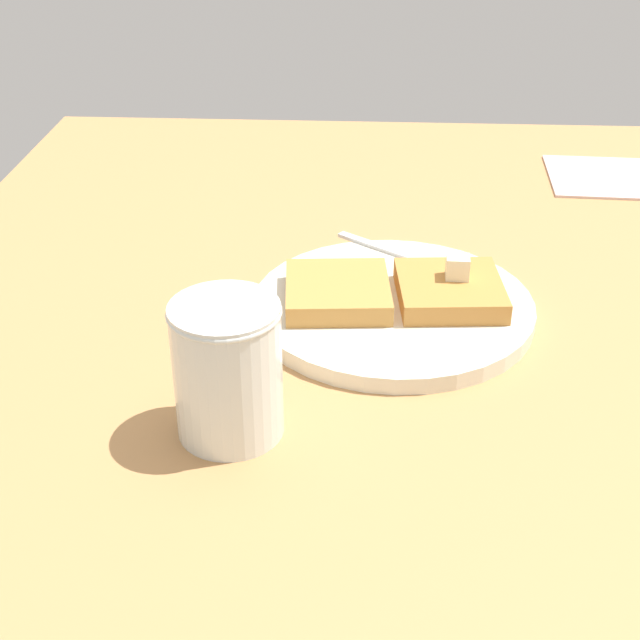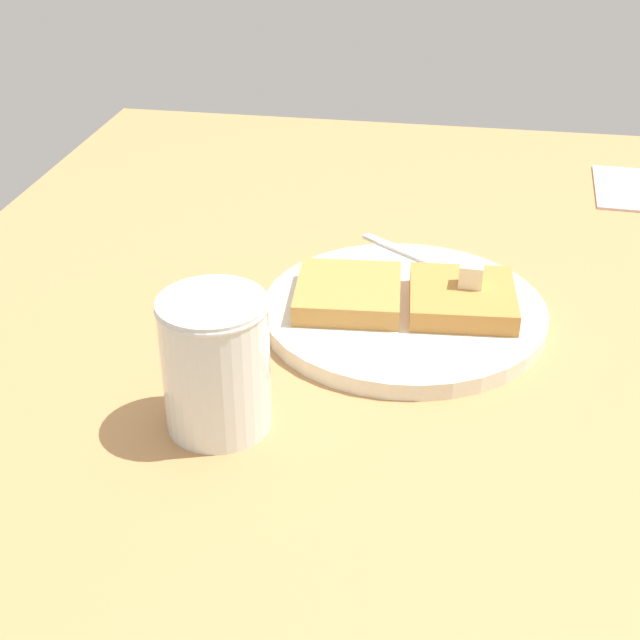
% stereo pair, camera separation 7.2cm
% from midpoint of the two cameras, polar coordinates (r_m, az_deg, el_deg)
% --- Properties ---
extents(table_surface, '(0.98, 0.98, 0.02)m').
position_cam_midpoint_polar(table_surface, '(0.89, 2.85, 1.99)').
color(table_surface, '#B3804C').
rests_on(table_surface, ground).
extents(plate, '(0.26, 0.26, 0.02)m').
position_cam_midpoint_polar(plate, '(0.81, 2.17, 0.80)').
color(plate, silver).
rests_on(plate, table_surface).
extents(toast_slice_left, '(0.10, 0.10, 0.02)m').
position_cam_midpoint_polar(toast_slice_left, '(0.81, 5.80, 1.83)').
color(toast_slice_left, '#BD7D39').
rests_on(toast_slice_left, plate).
extents(toast_slice_middle, '(0.10, 0.10, 0.02)m').
position_cam_midpoint_polar(toast_slice_middle, '(0.80, -1.44, 1.76)').
color(toast_slice_middle, '#BE843F').
rests_on(toast_slice_middle, plate).
extents(butter_pat_primary, '(0.02, 0.02, 0.02)m').
position_cam_midpoint_polar(butter_pat_primary, '(0.81, 6.28, 3.31)').
color(butter_pat_primary, '#F0E8C4').
rests_on(butter_pat_primary, toast_slice_left).
extents(fork, '(0.14, 0.11, 0.00)m').
position_cam_midpoint_polar(fork, '(0.88, 3.61, 3.90)').
color(fork, silver).
rests_on(fork, plate).
extents(syrup_jar, '(0.08, 0.08, 0.11)m').
position_cam_midpoint_polar(syrup_jar, '(0.66, -9.06, -3.68)').
color(syrup_jar, '#56250A').
rests_on(syrup_jar, table_surface).
extents(napkin, '(0.15, 0.15, 0.00)m').
position_cam_midpoint_polar(napkin, '(1.17, 16.31, 8.72)').
color(napkin, beige).
rests_on(napkin, table_surface).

